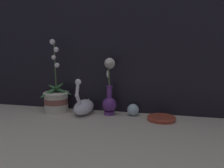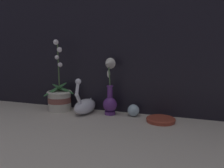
{
  "view_description": "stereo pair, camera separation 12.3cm",
  "coord_description": "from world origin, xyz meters",
  "px_view_note": "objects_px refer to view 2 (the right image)",
  "views": [
    {
      "loc": [
        0.31,
        -1.08,
        0.36
      ],
      "look_at": [
        0.02,
        0.11,
        0.19
      ],
      "focal_mm": 35.0,
      "sensor_mm": 36.0,
      "label": 1
    },
    {
      "loc": [
        0.43,
        -1.04,
        0.36
      ],
      "look_at": [
        0.02,
        0.11,
        0.19
      ],
      "focal_mm": 35.0,
      "sensor_mm": 36.0,
      "label": 2
    }
  ],
  "objects_px": {
    "blue_vase": "(110,93)",
    "amber_dish": "(161,120)",
    "swan_figurine": "(85,105)",
    "glass_sphere": "(133,110)",
    "orchid_potted_plant": "(60,97)"
  },
  "relations": [
    {
      "from": "amber_dish",
      "to": "blue_vase",
      "type": "bearing_deg",
      "value": 173.33
    },
    {
      "from": "orchid_potted_plant",
      "to": "glass_sphere",
      "type": "xyz_separation_m",
      "value": [
        0.48,
        0.03,
        -0.05
      ]
    },
    {
      "from": "swan_figurine",
      "to": "glass_sphere",
      "type": "xyz_separation_m",
      "value": [
        0.29,
        0.04,
        -0.02
      ]
    },
    {
      "from": "swan_figurine",
      "to": "glass_sphere",
      "type": "height_order",
      "value": "swan_figurine"
    },
    {
      "from": "glass_sphere",
      "to": "amber_dish",
      "type": "distance_m",
      "value": 0.17
    },
    {
      "from": "swan_figurine",
      "to": "glass_sphere",
      "type": "relative_size",
      "value": 3.21
    },
    {
      "from": "blue_vase",
      "to": "orchid_potted_plant",
      "type": "bearing_deg",
      "value": -179.12
    },
    {
      "from": "glass_sphere",
      "to": "amber_dish",
      "type": "bearing_deg",
      "value": -19.01
    },
    {
      "from": "glass_sphere",
      "to": "blue_vase",
      "type": "bearing_deg",
      "value": -171.21
    },
    {
      "from": "blue_vase",
      "to": "amber_dish",
      "type": "distance_m",
      "value": 0.32
    },
    {
      "from": "swan_figurine",
      "to": "blue_vase",
      "type": "relative_size",
      "value": 0.66
    },
    {
      "from": "orchid_potted_plant",
      "to": "swan_figurine",
      "type": "relative_size",
      "value": 2.01
    },
    {
      "from": "swan_figurine",
      "to": "blue_vase",
      "type": "distance_m",
      "value": 0.17
    },
    {
      "from": "orchid_potted_plant",
      "to": "blue_vase",
      "type": "height_order",
      "value": "orchid_potted_plant"
    },
    {
      "from": "blue_vase",
      "to": "glass_sphere",
      "type": "xyz_separation_m",
      "value": [
        0.14,
        0.02,
        -0.1
      ]
    }
  ]
}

